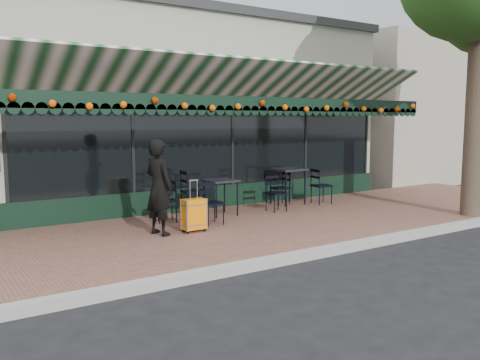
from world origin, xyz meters
TOP-DOWN VIEW (x-y plane):
  - ground at (0.00, 0.00)m, footprint 80.00×80.00m
  - sidewalk at (0.00, 2.00)m, footprint 18.00×4.00m
  - curb at (0.00, -0.08)m, footprint 18.00×0.16m
  - restaurant_building at (0.00, 7.84)m, footprint 12.00×9.60m
  - neighbor_building_right at (13.00, 8.00)m, footprint 12.00×8.00m
  - woman at (-1.26, 2.14)m, footprint 0.55×0.69m
  - suitcase at (-0.66, 2.00)m, footprint 0.41×0.24m
  - cafe_table_a at (2.63, 3.45)m, footprint 0.69×0.69m
  - cafe_table_b at (0.56, 3.11)m, footprint 0.61×0.61m
  - chair_a_left at (2.41, 3.45)m, footprint 0.41×0.41m
  - chair_a_right at (3.33, 3.04)m, footprint 0.48×0.48m
  - chair_a_front at (1.81, 2.82)m, footprint 0.41×0.41m
  - chair_b_left at (-0.70, 3.09)m, footprint 0.48×0.48m
  - chair_b_right at (0.12, 3.48)m, footprint 0.53×0.53m
  - chair_b_front at (-0.07, 2.40)m, footprint 0.40×0.40m

SIDE VIEW (x-z plane):
  - ground at x=0.00m, z-range 0.00..0.00m
  - sidewalk at x=0.00m, z-range 0.00..0.15m
  - curb at x=0.00m, z-range 0.00..0.15m
  - suitcase at x=-0.66m, z-range 0.00..0.93m
  - chair_a_left at x=2.41m, z-range 0.15..0.92m
  - chair_a_front at x=1.81m, z-range 0.15..0.93m
  - chair_b_front at x=-0.07m, z-range 0.15..0.95m
  - chair_b_left at x=-0.70m, z-range 0.15..0.96m
  - chair_a_right at x=3.33m, z-range 0.15..1.00m
  - chair_b_right at x=0.12m, z-range 0.15..1.10m
  - cafe_table_b at x=0.56m, z-range 0.45..1.20m
  - cafe_table_a at x=2.63m, z-range 0.49..1.34m
  - woman at x=-1.26m, z-range 0.15..1.81m
  - restaurant_building at x=0.00m, z-range 0.02..4.52m
  - neighbor_building_right at x=13.00m, z-range 0.00..4.80m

